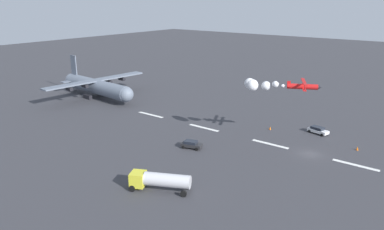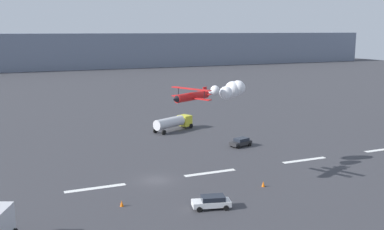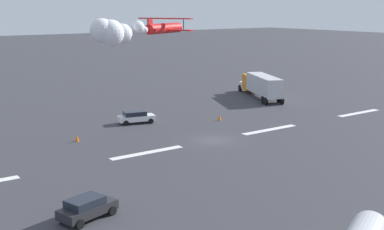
{
  "view_description": "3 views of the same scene",
  "coord_description": "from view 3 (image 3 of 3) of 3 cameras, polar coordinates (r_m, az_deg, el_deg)",
  "views": [
    {
      "loc": [
        -22.38,
        66.2,
        28.26
      ],
      "look_at": [
        28.31,
        0.0,
        2.41
      ],
      "focal_mm": 35.22,
      "sensor_mm": 36.0,
      "label": 1
    },
    {
      "loc": [
        -18.37,
        -56.53,
        20.41
      ],
      "look_at": [
        3.97,
        -3.49,
        9.47
      ],
      "focal_mm": 42.06,
      "sensor_mm": 36.0,
      "label": 2
    },
    {
      "loc": [
        32.44,
        41.88,
        14.11
      ],
      "look_at": [
        5.14,
        3.2,
        3.98
      ],
      "focal_mm": 47.38,
      "sensor_mm": 36.0,
      "label": 3
    }
  ],
  "objects": [
    {
      "name": "runway_stripe_3",
      "position": [
        60.1,
        8.74,
        -1.64
      ],
      "size": [
        8.0,
        0.9,
        0.01
      ],
      "primitive_type": "cube",
      "color": "white",
      "rests_on": "ground"
    },
    {
      "name": "airport_staff_sedan",
      "position": [
        35.57,
        -11.75,
        -10.15
      ],
      "size": [
        4.38,
        2.9,
        1.52
      ],
      "color": "#262628",
      "rests_on": "ground"
    },
    {
      "name": "ground_plane",
      "position": [
        54.82,
        2.46,
        -2.85
      ],
      "size": [
        440.0,
        440.0,
        0.0
      ],
      "primitive_type": "plane",
      "color": "#38383D",
      "rests_on": "ground"
    },
    {
      "name": "stunt_biplane_red",
      "position": [
        47.75,
        -7.53,
        9.37
      ],
      "size": [
        13.64,
        8.84,
        2.46
      ],
      "color": "red"
    },
    {
      "name": "traffic_cone_far",
      "position": [
        55.56,
        -12.83,
        -2.54
      ],
      "size": [
        0.44,
        0.44,
        0.75
      ],
      "primitive_type": "cone",
      "color": "orange",
      "rests_on": "ground"
    },
    {
      "name": "traffic_cone_near",
      "position": [
        64.35,
        3.12,
        -0.26
      ],
      "size": [
        0.44,
        0.44,
        0.75
      ],
      "primitive_type": "cone",
      "color": "orange",
      "rests_on": "ground"
    },
    {
      "name": "runway_stripe_2",
      "position": [
        72.39,
        18.27,
        0.22
      ],
      "size": [
        8.0,
        0.9,
        0.01
      ],
      "primitive_type": "cube",
      "color": "white",
      "rests_on": "ground"
    },
    {
      "name": "followme_car_yellow",
      "position": [
        62.92,
        -6.32,
        -0.2
      ],
      "size": [
        4.76,
        2.87,
        1.52
      ],
      "color": "white",
      "rests_on": "ground"
    },
    {
      "name": "semi_truck_orange",
      "position": [
        80.53,
        7.77,
        3.4
      ],
      "size": [
        8.05,
        13.78,
        3.7
      ],
      "color": "silver",
      "rests_on": "ground"
    },
    {
      "name": "runway_stripe_4",
      "position": [
        50.36,
        -5.06,
        -4.24
      ],
      "size": [
        8.0,
        0.9,
        0.01
      ],
      "primitive_type": "cube",
      "color": "white",
      "rests_on": "ground"
    }
  ]
}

